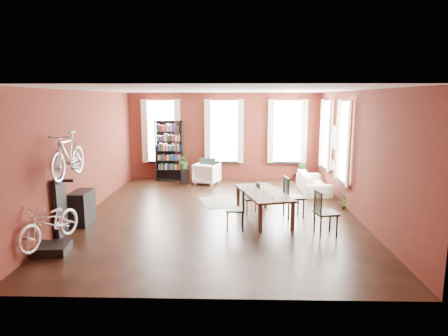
{
  "coord_description": "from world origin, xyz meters",
  "views": [
    {
      "loc": [
        0.39,
        -10.1,
        3.01
      ],
      "look_at": [
        0.1,
        0.6,
        1.12
      ],
      "focal_mm": 32.0,
      "sensor_mm": 36.0,
      "label": 1
    }
  ],
  "objects_px": {
    "bike_trainer": "(53,249)",
    "dining_chair_d": "(294,197)",
    "plant_stand": "(185,176)",
    "dining_chair_a": "(235,209)",
    "dining_table": "(263,206)",
    "cream_sofa": "(314,179)",
    "bicycle_floor": "(49,203)",
    "white_armchair": "(207,172)",
    "dining_chair_c": "(326,213)",
    "bookshelf": "(169,151)",
    "console_table": "(82,207)",
    "dining_chair_b": "(252,199)"
  },
  "relations": [
    {
      "from": "dining_table",
      "to": "plant_stand",
      "type": "distance_m",
      "value": 4.8
    },
    {
      "from": "white_armchair",
      "to": "bike_trainer",
      "type": "xyz_separation_m",
      "value": [
        -2.59,
        -6.48,
        -0.32
      ]
    },
    {
      "from": "white_armchair",
      "to": "dining_chair_c",
      "type": "bearing_deg",
      "value": 139.69
    },
    {
      "from": "dining_chair_a",
      "to": "bike_trainer",
      "type": "relative_size",
      "value": 1.6
    },
    {
      "from": "bookshelf",
      "to": "console_table",
      "type": "relative_size",
      "value": 2.75
    },
    {
      "from": "dining_chair_d",
      "to": "dining_chair_a",
      "type": "bearing_deg",
      "value": 112.77
    },
    {
      "from": "dining_chair_d",
      "to": "white_armchair",
      "type": "distance_m",
      "value": 4.66
    },
    {
      "from": "dining_chair_d",
      "to": "cream_sofa",
      "type": "height_order",
      "value": "dining_chair_d"
    },
    {
      "from": "dining_chair_d",
      "to": "bike_trainer",
      "type": "relative_size",
      "value": 1.76
    },
    {
      "from": "bookshelf",
      "to": "plant_stand",
      "type": "distance_m",
      "value": 1.21
    },
    {
      "from": "dining_chair_c",
      "to": "bicycle_floor",
      "type": "relative_size",
      "value": 0.6
    },
    {
      "from": "dining_table",
      "to": "dining_chair_d",
      "type": "xyz_separation_m",
      "value": [
        0.79,
        0.2,
        0.17
      ]
    },
    {
      "from": "dining_chair_a",
      "to": "bookshelf",
      "type": "bearing_deg",
      "value": -157.96
    },
    {
      "from": "dining_table",
      "to": "cream_sofa",
      "type": "bearing_deg",
      "value": 43.85
    },
    {
      "from": "dining_chair_b",
      "to": "dining_chair_c",
      "type": "distance_m",
      "value": 2.21
    },
    {
      "from": "dining_chair_a",
      "to": "dining_chair_d",
      "type": "distance_m",
      "value": 1.8
    },
    {
      "from": "white_armchair",
      "to": "dining_table",
      "type": "bearing_deg",
      "value": 132.22
    },
    {
      "from": "dining_table",
      "to": "cream_sofa",
      "type": "xyz_separation_m",
      "value": [
        1.84,
        3.02,
        0.06
      ]
    },
    {
      "from": "dining_chair_d",
      "to": "bike_trainer",
      "type": "bearing_deg",
      "value": 105.5
    },
    {
      "from": "bicycle_floor",
      "to": "console_table",
      "type": "bearing_deg",
      "value": 107.18
    },
    {
      "from": "cream_sofa",
      "to": "bike_trainer",
      "type": "bearing_deg",
      "value": 131.2
    },
    {
      "from": "bookshelf",
      "to": "console_table",
      "type": "xyz_separation_m",
      "value": [
        -1.28,
        -5.2,
        -0.7
      ]
    },
    {
      "from": "bike_trainer",
      "to": "bicycle_floor",
      "type": "xyz_separation_m",
      "value": [
        -0.03,
        0.04,
        0.91
      ]
    },
    {
      "from": "dining_table",
      "to": "white_armchair",
      "type": "height_order",
      "value": "white_armchair"
    },
    {
      "from": "dining_chair_a",
      "to": "white_armchair",
      "type": "relative_size",
      "value": 1.17
    },
    {
      "from": "dining_chair_a",
      "to": "cream_sofa",
      "type": "relative_size",
      "value": 0.46
    },
    {
      "from": "dining_chair_a",
      "to": "dining_chair_c",
      "type": "relative_size",
      "value": 0.96
    },
    {
      "from": "dining_chair_d",
      "to": "white_armchair",
      "type": "relative_size",
      "value": 1.28
    },
    {
      "from": "dining_table",
      "to": "dining_chair_d",
      "type": "distance_m",
      "value": 0.83
    },
    {
      "from": "dining_chair_a",
      "to": "white_armchair",
      "type": "height_order",
      "value": "dining_chair_a"
    },
    {
      "from": "dining_chair_d",
      "to": "console_table",
      "type": "bearing_deg",
      "value": 86.36
    },
    {
      "from": "dining_chair_b",
      "to": "console_table",
      "type": "xyz_separation_m",
      "value": [
        -4.12,
        -0.9,
        -0.02
      ]
    },
    {
      "from": "bookshelf",
      "to": "plant_stand",
      "type": "height_order",
      "value": "bookshelf"
    },
    {
      "from": "dining_chair_b",
      "to": "bicycle_floor",
      "type": "distance_m",
      "value": 4.91
    },
    {
      "from": "bike_trainer",
      "to": "bicycle_floor",
      "type": "bearing_deg",
      "value": 125.87
    },
    {
      "from": "dining_chair_d",
      "to": "white_armchair",
      "type": "xyz_separation_m",
      "value": [
        -2.48,
        3.94,
        -0.11
      ]
    },
    {
      "from": "bike_trainer",
      "to": "cream_sofa",
      "type": "bearing_deg",
      "value": 41.2
    },
    {
      "from": "dining_table",
      "to": "console_table",
      "type": "distance_m",
      "value": 4.42
    },
    {
      "from": "plant_stand",
      "to": "dining_chair_a",
      "type": "bearing_deg",
      "value": -70.21
    },
    {
      "from": "bike_trainer",
      "to": "dining_chair_d",
      "type": "bearing_deg",
      "value": 26.58
    },
    {
      "from": "dining_chair_a",
      "to": "console_table",
      "type": "bearing_deg",
      "value": -96.52
    },
    {
      "from": "dining_chair_c",
      "to": "plant_stand",
      "type": "bearing_deg",
      "value": 25.98
    },
    {
      "from": "dining_chair_d",
      "to": "bookshelf",
      "type": "height_order",
      "value": "bookshelf"
    },
    {
      "from": "bookshelf",
      "to": "bicycle_floor",
      "type": "bearing_deg",
      "value": -99.74
    },
    {
      "from": "plant_stand",
      "to": "bicycle_floor",
      "type": "relative_size",
      "value": 0.33
    },
    {
      "from": "bike_trainer",
      "to": "dining_chair_c",
      "type": "bearing_deg",
      "value": 12.37
    },
    {
      "from": "bookshelf",
      "to": "console_table",
      "type": "distance_m",
      "value": 5.4
    },
    {
      "from": "dining_table",
      "to": "white_armchair",
      "type": "distance_m",
      "value": 4.47
    },
    {
      "from": "dining_chair_c",
      "to": "bike_trainer",
      "type": "xyz_separation_m",
      "value": [
        -5.59,
        -1.23,
        -0.41
      ]
    },
    {
      "from": "dining_chair_a",
      "to": "bicycle_floor",
      "type": "height_order",
      "value": "bicycle_floor"
    }
  ]
}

